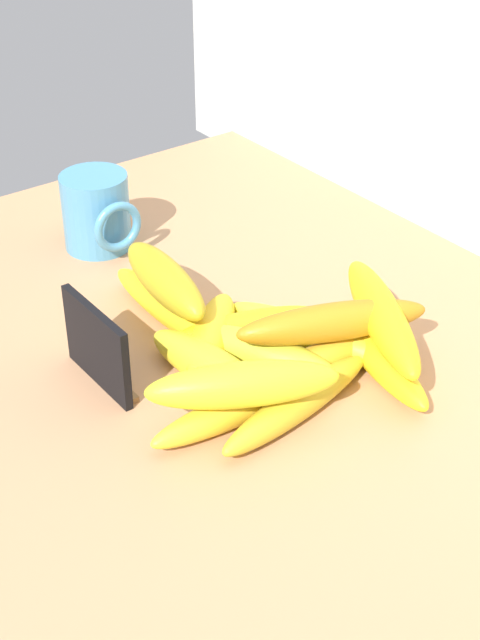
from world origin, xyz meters
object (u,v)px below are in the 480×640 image
object	(u,v)px
coffee_mug	(97,212)
banana_12	(382,316)
banana_8	(249,328)
chalkboard_sign	(98,349)
banana_11	(169,278)
banana_9	(211,337)
banana_1	(241,407)
banana_0	(298,403)
banana_10	(333,322)
banana_2	(313,335)
banana_3	(378,359)
banana_5	(171,310)
banana_6	(211,368)
banana_13	(243,385)
banana_7	(335,353)
banana_4	(264,354)

from	to	relation	value
coffee_mug	banana_12	xyz separation A→B (cm)	(37.52, 10.24, 0.73)
banana_8	banana_12	distance (cm)	13.68
chalkboard_sign	banana_8	distance (cm)	16.01
banana_11	banana_12	xyz separation A→B (cm)	(18.05, 12.87, -0.28)
banana_9	banana_11	size ratio (longest dim) A/B	0.96
banana_1	banana_9	bearing A→B (deg)	158.47
chalkboard_sign	banana_0	distance (cm)	19.66
banana_10	banana_2	bearing A→B (deg)	168.70
banana_3	banana_5	distance (cm)	22.46
banana_5	banana_9	size ratio (longest dim) A/B	1.33
banana_6	chalkboard_sign	bearing A→B (deg)	-129.64
banana_1	banana_3	bearing A→B (deg)	81.90
banana_1	banana_13	distance (cm)	3.98
banana_6	banana_13	xyz separation A→B (cm)	(7.35, -1.79, 3.22)
banana_13	chalkboard_sign	bearing A→B (deg)	-155.42
banana_10	chalkboard_sign	bearing A→B (deg)	-120.92
banana_0	coffee_mug	bearing A→B (deg)	177.24
banana_8	banana_12	size ratio (longest dim) A/B	0.81
banana_7	banana_11	size ratio (longest dim) A/B	1.00
banana_0	banana_12	bearing A→B (deg)	99.30
chalkboard_sign	banana_10	world-z (taller)	chalkboard_sign
banana_4	banana_6	bearing A→B (deg)	-102.48
banana_0	banana_10	world-z (taller)	banana_10
banana_13	banana_9	bearing A→B (deg)	157.54
coffee_mug	banana_2	xyz separation A→B (cm)	(31.99, 6.35, -2.89)
banana_2	banana_7	world-z (taller)	same
banana_3	banana_9	distance (cm)	16.72
banana_3	banana_10	world-z (taller)	banana_10
banana_12	banana_3	bearing A→B (deg)	-45.27
banana_2	banana_9	bearing A→B (deg)	-122.44
banana_8	banana_11	world-z (taller)	banana_11
banana_3	banana_7	bearing A→B (deg)	-139.79
banana_5	banana_13	world-z (taller)	banana_13
coffee_mug	banana_2	world-z (taller)	coffee_mug
banana_12	banana_8	bearing A→B (deg)	-140.67
banana_5	banana_11	distance (cm)	3.88
banana_6	banana_13	size ratio (longest dim) A/B	0.93
banana_7	banana_5	bearing A→B (deg)	-152.00
chalkboard_sign	banana_13	bearing A→B (deg)	24.58
coffee_mug	banana_6	xyz separation A→B (cm)	(30.78, -5.36, -2.56)
banana_9	banana_13	bearing A→B (deg)	-22.46
banana_7	banana_3	bearing A→B (deg)	40.21
banana_6	banana_9	world-z (taller)	banana_6
banana_8	banana_12	xyz separation A→B (cm)	(10.22, 8.38, 3.52)
banana_2	banana_8	xyz separation A→B (cm)	(-4.69, -4.49, 0.11)
banana_5	banana_10	world-z (taller)	banana_10
banana_7	banana_11	bearing A→B (deg)	-151.88
banana_0	banana_10	bearing A→B (deg)	118.06
banana_5	banana_7	bearing A→B (deg)	28.00
banana_1	banana_3	world-z (taller)	banana_3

